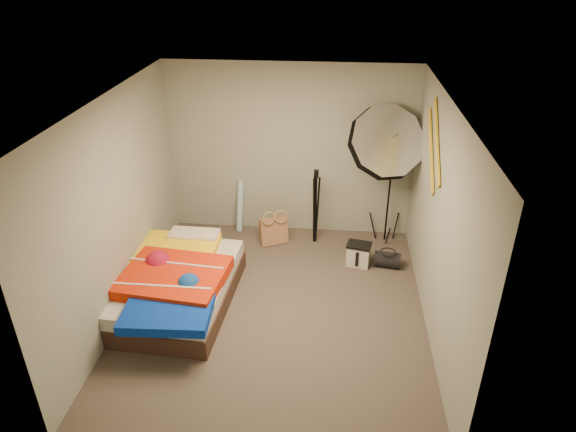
# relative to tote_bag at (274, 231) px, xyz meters

# --- Properties ---
(floor) EXTENTS (4.00, 4.00, 0.00)m
(floor) POSITION_rel_tote_bag_xyz_m (0.19, -1.54, -0.20)
(floor) COLOR #524740
(floor) RESTS_ON ground
(ceiling) EXTENTS (4.00, 4.00, 0.00)m
(ceiling) POSITION_rel_tote_bag_xyz_m (0.19, -1.54, 2.30)
(ceiling) COLOR silver
(ceiling) RESTS_ON wall_back
(wall_back) EXTENTS (3.50, 0.00, 3.50)m
(wall_back) POSITION_rel_tote_bag_xyz_m (0.19, 0.46, 1.05)
(wall_back) COLOR gray
(wall_back) RESTS_ON floor
(wall_front) EXTENTS (3.50, 0.00, 3.50)m
(wall_front) POSITION_rel_tote_bag_xyz_m (0.19, -3.54, 1.05)
(wall_front) COLOR gray
(wall_front) RESTS_ON floor
(wall_left) EXTENTS (0.00, 4.00, 4.00)m
(wall_left) POSITION_rel_tote_bag_xyz_m (-1.56, -1.54, 1.05)
(wall_left) COLOR gray
(wall_left) RESTS_ON floor
(wall_right) EXTENTS (0.00, 4.00, 4.00)m
(wall_right) POSITION_rel_tote_bag_xyz_m (1.94, -1.54, 1.05)
(wall_right) COLOR gray
(wall_right) RESTS_ON floor
(tote_bag) EXTENTS (0.43, 0.32, 0.41)m
(tote_bag) POSITION_rel_tote_bag_xyz_m (0.00, 0.00, 0.00)
(tote_bag) COLOR tan
(tote_bag) RESTS_ON floor
(wrapping_roll) EXTENTS (0.14, 0.24, 0.78)m
(wrapping_roll) POSITION_rel_tote_bag_xyz_m (-0.55, 0.36, 0.19)
(wrapping_roll) COLOR #59A1CF
(wrapping_roll) RESTS_ON floor
(camera_case) EXTENTS (0.33, 0.27, 0.30)m
(camera_case) POSITION_rel_tote_bag_xyz_m (1.20, -0.46, -0.05)
(camera_case) COLOR beige
(camera_case) RESTS_ON floor
(duffel_bag) EXTENTS (0.37, 0.26, 0.21)m
(duffel_bag) POSITION_rel_tote_bag_xyz_m (1.59, -0.47, -0.09)
(duffel_bag) COLOR black
(duffel_bag) RESTS_ON floor
(wall_stripe_upper) EXTENTS (0.02, 0.91, 0.78)m
(wall_stripe_upper) POSITION_rel_tote_bag_xyz_m (1.92, -0.94, 1.75)
(wall_stripe_upper) COLOR gold
(wall_stripe_upper) RESTS_ON wall_right
(wall_stripe_lower) EXTENTS (0.02, 0.91, 0.78)m
(wall_stripe_lower) POSITION_rel_tote_bag_xyz_m (1.92, -0.69, 1.55)
(wall_stripe_lower) COLOR gold
(wall_stripe_lower) RESTS_ON wall_right
(bed) EXTENTS (1.38, 2.03, 0.54)m
(bed) POSITION_rel_tote_bag_xyz_m (-0.99, -1.51, 0.07)
(bed) COLOR #3F2820
(bed) RESTS_ON floor
(photo_umbrella) EXTENTS (1.18, 0.93, 2.15)m
(photo_umbrella) POSITION_rel_tote_bag_xyz_m (1.47, 0.08, 1.35)
(photo_umbrella) COLOR black
(photo_umbrella) RESTS_ON floor
(camera_tripod) EXTENTS (0.07, 0.07, 1.12)m
(camera_tripod) POSITION_rel_tote_bag_xyz_m (0.59, 0.10, 0.45)
(camera_tripod) COLOR black
(camera_tripod) RESTS_ON floor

